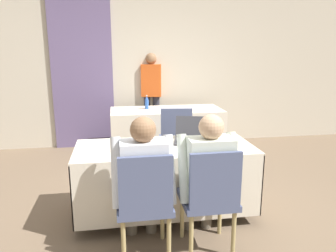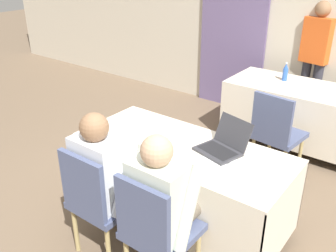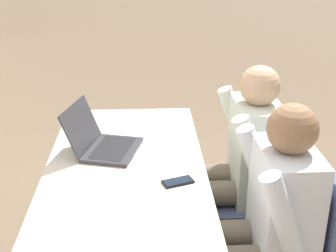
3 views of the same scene
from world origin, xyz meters
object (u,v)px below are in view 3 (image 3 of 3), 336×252
chair_near_right (257,187)px  person_checkered_shirt (264,219)px  cell_phone (178,182)px  chair_near_left (285,250)px  person_white_shirt (239,161)px  laptop (103,143)px

chair_near_right → person_checkered_shirt: bearing=-11.0°
cell_phone → chair_near_left: 0.54m
person_white_shirt → chair_near_right: bearing=90.0°
chair_near_left → person_white_shirt: 0.56m
cell_phone → chair_near_right: size_ratio=0.17×
chair_near_left → person_checkered_shirt: (0.00, 0.10, 0.16)m
chair_near_left → chair_near_right: same height
cell_phone → chair_near_right: bearing=-73.3°
person_checkered_shirt → person_white_shirt: size_ratio=1.00×
laptop → cell_phone: (-0.35, -0.35, -0.04)m
chair_near_right → person_checkered_shirt: person_checkered_shirt is taller
person_checkered_shirt → cell_phone: bearing=-120.8°
cell_phone → chair_near_left: chair_near_left is taller
cell_phone → person_white_shirt: person_white_shirt is taller
chair_near_left → person_white_shirt: person_white_shirt is taller
cell_phone → chair_near_left: size_ratio=0.17×
chair_near_right → person_checkered_shirt: size_ratio=0.78×
cell_phone → person_checkered_shirt: bearing=-140.3°
chair_near_right → cell_phone: bearing=-53.8°
chair_near_right → chair_near_left: bearing=0.0°
laptop → cell_phone: size_ratio=2.65×
cell_phone → chair_near_left: bearing=-134.1°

